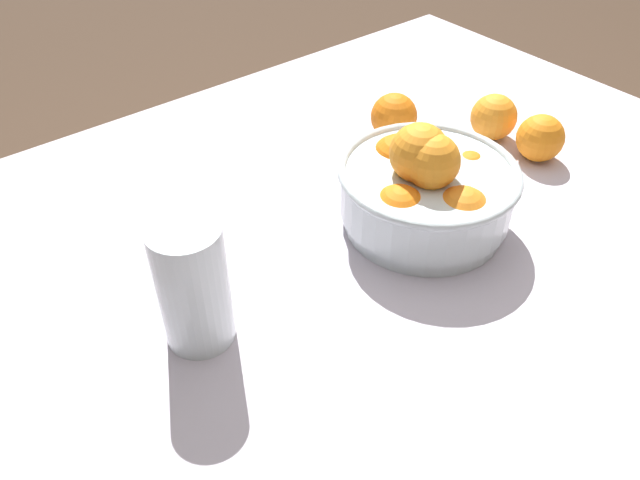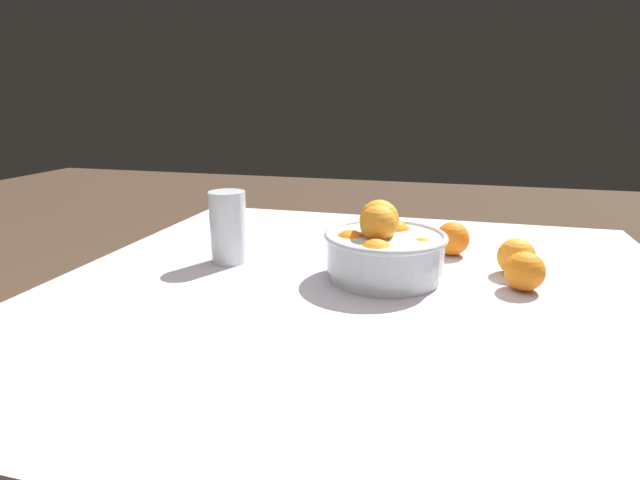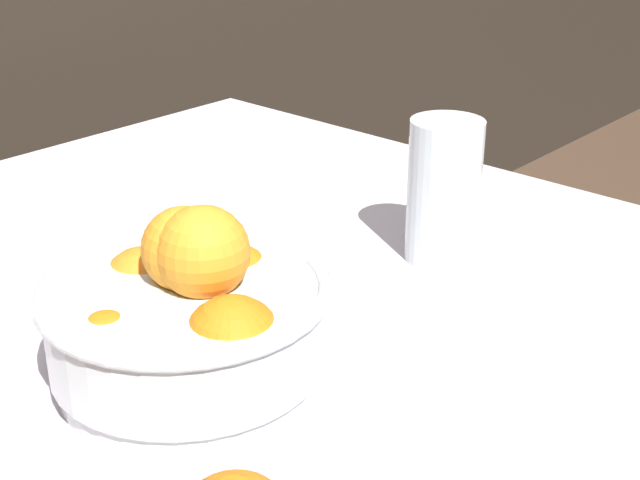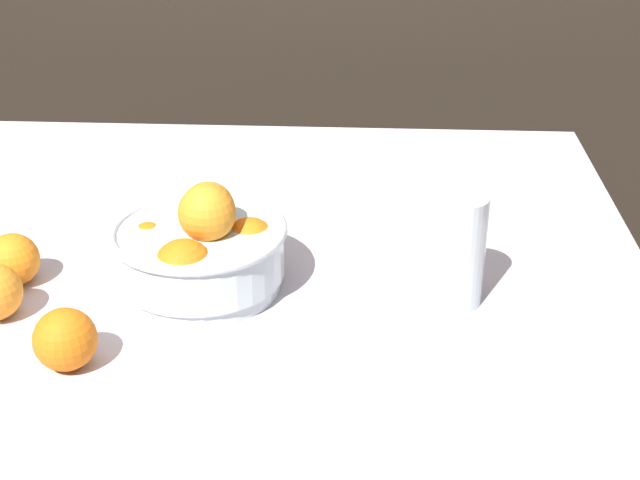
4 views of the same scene
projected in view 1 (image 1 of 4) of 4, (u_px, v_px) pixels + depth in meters
dining_table at (427, 289)px, 0.88m from camera, size 1.22×1.18×0.78m
fruit_bowl at (426, 189)px, 0.84m from camera, size 0.24×0.24×0.16m
juice_glass at (194, 292)px, 0.68m from camera, size 0.08×0.08×0.16m
orange_loose_near_bowl at (394, 116)px, 1.03m from camera, size 0.08×0.08×0.08m
orange_loose_front at (494, 117)px, 1.03m from camera, size 0.08×0.08×0.08m
orange_loose_aside at (540, 138)px, 0.98m from camera, size 0.07×0.07×0.07m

